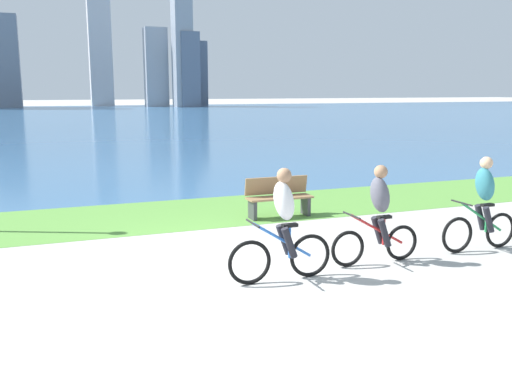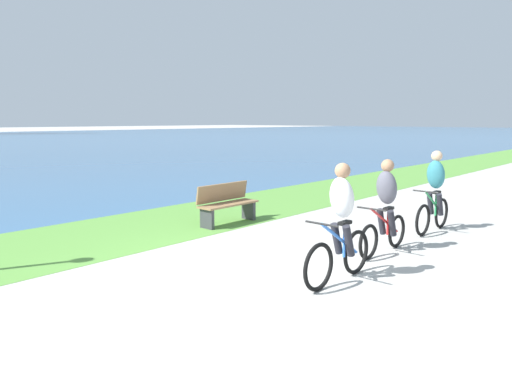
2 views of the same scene
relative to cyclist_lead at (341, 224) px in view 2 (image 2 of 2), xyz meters
The scene contains 6 objects.
ground_plane 1.76m from the cyclist_lead, 111.01° to the left, with size 300.00×300.00×0.00m, color #B2AFA8.
grass_strip_bayside 5.14m from the cyclist_lead, 96.27° to the left, with size 120.00×3.29×0.01m, color #59933D.
cyclist_lead is the anchor object (origin of this frame).
cyclist_trailing 1.82m from the cyclist_lead, ahead, with size 1.63×0.52×1.64m.
cyclist_distant_rear 3.97m from the cyclist_lead, ahead, with size 1.61×0.52×1.69m.
bench_near_path 4.31m from the cyclist_lead, 67.69° to the left, with size 1.50×0.47×0.90m.
Camera 2 is at (-5.15, -4.97, 2.31)m, focal length 33.41 mm.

